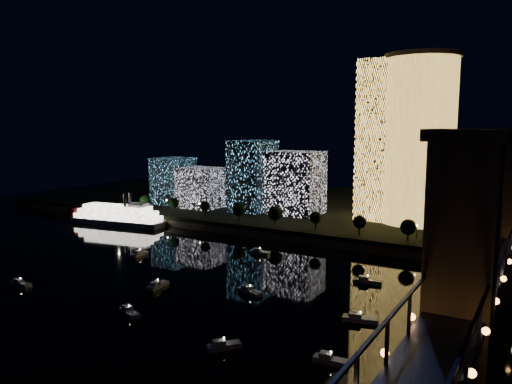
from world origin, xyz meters
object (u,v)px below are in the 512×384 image
truss_bridge (476,286)px  tower_rectangular (387,141)px  riverboat (114,215)px  tower_cylindrical (419,140)px

truss_bridge → tower_rectangular: bearing=114.3°
tower_rectangular → riverboat: tower_rectangular is taller
truss_bridge → riverboat: size_ratio=4.67×
tower_cylindrical → riverboat: bearing=-157.6°
tower_rectangular → truss_bridge: bearing=-65.7°
truss_bridge → riverboat: truss_bridge is taller
tower_rectangular → truss_bridge: (57.09, -126.70, -26.82)m
tower_cylindrical → riverboat: (-139.14, -57.28, -39.57)m
tower_rectangular → truss_bridge: size_ratio=0.29×
tower_cylindrical → riverboat: size_ratio=1.36×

